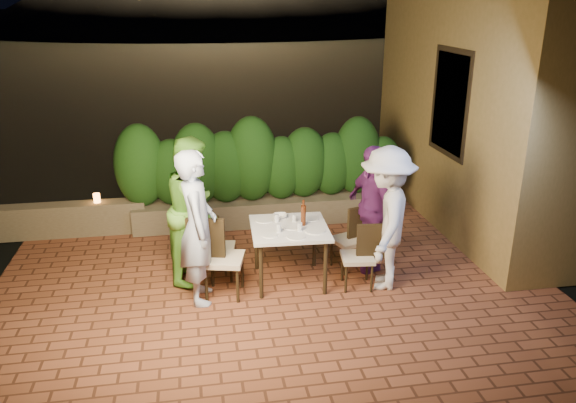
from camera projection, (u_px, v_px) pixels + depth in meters
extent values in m
plane|color=black|center=(276.00, 293.00, 6.97)|extent=(400.00, 400.00, 0.00)
cube|color=brown|center=(271.00, 278.00, 7.45)|extent=(7.00, 6.00, 0.15)
cube|color=olive|center=(489.00, 63.00, 8.54)|extent=(1.60, 5.00, 5.00)
cube|color=black|center=(452.00, 103.00, 8.12)|extent=(0.08, 1.00, 1.40)
cube|color=black|center=(451.00, 103.00, 8.12)|extent=(0.06, 1.15, 1.55)
cube|color=brown|center=(267.00, 210.00, 9.06)|extent=(4.20, 0.55, 0.40)
cube|color=brown|center=(72.00, 219.00, 8.56)|extent=(2.20, 0.30, 0.50)
ellipsoid|color=black|center=(215.00, 67.00, 64.21)|extent=(52.00, 40.00, 22.00)
cylinder|color=white|center=(270.00, 235.00, 6.72)|extent=(0.19, 0.19, 0.01)
cylinder|color=white|center=(264.00, 220.00, 7.17)|extent=(0.22, 0.22, 0.01)
cylinder|color=white|center=(315.00, 231.00, 6.84)|extent=(0.25, 0.25, 0.01)
cylinder|color=white|center=(311.00, 219.00, 7.22)|extent=(0.19, 0.19, 0.01)
cylinder|color=white|center=(292.00, 227.00, 6.96)|extent=(0.23, 0.23, 0.01)
cylinder|color=white|center=(296.00, 237.00, 6.67)|extent=(0.23, 0.23, 0.01)
cylinder|color=silver|center=(279.00, 228.00, 6.80)|extent=(0.06, 0.06, 0.11)
cylinder|color=silver|center=(277.00, 218.00, 7.11)|extent=(0.06, 0.06, 0.10)
cylinder|color=silver|center=(300.00, 227.00, 6.84)|extent=(0.06, 0.06, 0.10)
cylinder|color=silver|center=(294.00, 218.00, 7.12)|extent=(0.06, 0.06, 0.10)
imported|color=white|center=(280.00, 216.00, 7.27)|extent=(0.18, 0.18, 0.04)
imported|color=#ACBDDD|center=(198.00, 227.00, 6.49)|extent=(0.45, 0.68, 1.86)
imported|color=#70C43D|center=(195.00, 209.00, 7.04)|extent=(0.97, 1.09, 1.86)
imported|color=silver|center=(386.00, 219.00, 6.82)|extent=(1.06, 1.33, 1.80)
imported|color=#652571|center=(371.00, 208.00, 7.32)|extent=(0.66, 1.06, 1.69)
cylinder|color=orange|center=(97.00, 198.00, 8.51)|extent=(0.10, 0.10, 0.14)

